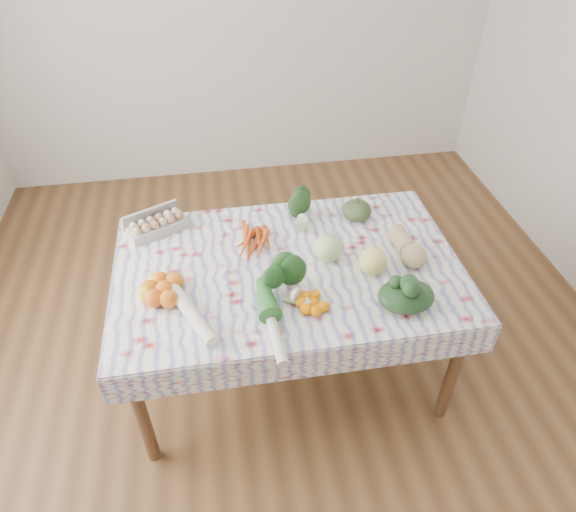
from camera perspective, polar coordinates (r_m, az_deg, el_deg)
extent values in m
plane|color=brown|center=(3.02, 0.00, -12.01)|extent=(4.50, 4.50, 0.00)
cube|color=silver|center=(4.21, -5.64, 26.34)|extent=(4.00, 0.04, 2.80)
cube|color=brown|center=(2.49, 0.00, -1.59)|extent=(1.60, 1.00, 0.04)
cylinder|color=brown|center=(2.50, -15.94, -16.60)|extent=(0.06, 0.06, 0.71)
cylinder|color=brown|center=(2.67, 17.88, -12.02)|extent=(0.06, 0.06, 0.71)
cylinder|color=brown|center=(3.08, -15.14, -2.91)|extent=(0.06, 0.06, 0.71)
cylinder|color=brown|center=(3.22, 11.77, 0.01)|extent=(0.06, 0.06, 0.71)
cube|color=white|center=(2.47, 0.00, -1.14)|extent=(1.66, 1.06, 0.01)
cube|color=#AEAEA9|center=(2.73, -14.28, 3.24)|extent=(0.32, 0.24, 0.08)
cube|color=#C94914|center=(2.59, -3.86, 1.80)|extent=(0.32, 0.31, 0.05)
ellipsoid|color=#1C3D18|center=(2.72, 1.78, 5.26)|extent=(0.19, 0.18, 0.14)
ellipsoid|color=#3B5129|center=(2.77, 7.65, 5.06)|extent=(0.17, 0.17, 0.10)
sphere|color=#B7D187|center=(2.46, 4.50, 0.89)|extent=(0.19, 0.19, 0.14)
ellipsoid|color=tan|center=(2.55, 13.16, 1.13)|extent=(0.15, 0.28, 0.12)
cube|color=orange|center=(2.34, -13.58, -3.60)|extent=(0.31, 0.31, 0.09)
ellipsoid|color=#1B4B1B|center=(2.26, -0.30, -3.45)|extent=(0.24, 0.24, 0.12)
cube|color=#FF8700|center=(2.25, 2.78, -5.13)|extent=(0.22, 0.22, 0.05)
sphere|color=#DFDA6B|center=(2.42, 9.43, -0.56)|extent=(0.14, 0.14, 0.13)
ellipsoid|color=black|center=(2.29, 12.97, -4.36)|extent=(0.29, 0.25, 0.11)
cylinder|color=silver|center=(2.24, -10.77, -6.16)|extent=(0.23, 0.41, 0.06)
cylinder|color=beige|center=(2.17, -1.82, -7.37)|extent=(0.08, 0.45, 0.05)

